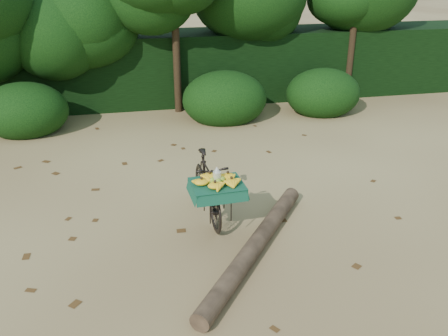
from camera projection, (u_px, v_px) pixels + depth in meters
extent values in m
plane|color=tan|center=(189.00, 210.00, 7.33)|extent=(80.00, 80.00, 0.00)
imported|color=black|center=(207.00, 186.00, 6.99)|extent=(0.53, 1.63, 0.97)
cube|color=black|center=(217.00, 185.00, 6.34)|extent=(0.37, 0.44, 0.02)
cube|color=#144B33|center=(217.00, 184.00, 6.33)|extent=(0.72, 0.61, 0.01)
ellipsoid|color=olive|center=(222.00, 180.00, 6.32)|extent=(0.09, 0.07, 0.10)
ellipsoid|color=olive|center=(216.00, 179.00, 6.36)|extent=(0.09, 0.07, 0.10)
ellipsoid|color=olive|center=(212.00, 181.00, 6.29)|extent=(0.09, 0.07, 0.10)
ellipsoid|color=olive|center=(218.00, 182.00, 6.26)|extent=(0.09, 0.07, 0.10)
cylinder|color=#EAE5C6|center=(217.00, 177.00, 6.30)|extent=(0.11, 0.11, 0.15)
cylinder|color=brown|center=(255.00, 245.00, 6.22)|extent=(2.12, 2.72, 0.23)
cube|color=black|center=(154.00, 68.00, 12.59)|extent=(26.00, 1.80, 1.80)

